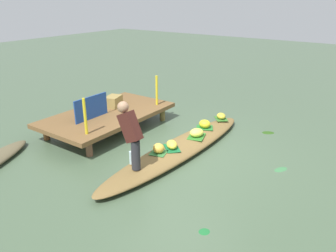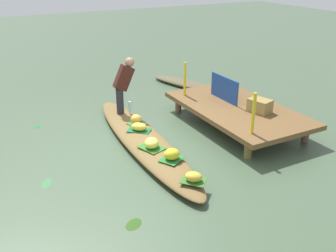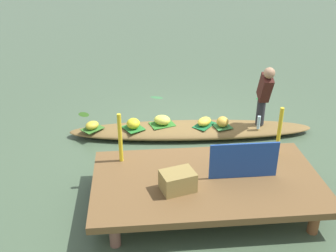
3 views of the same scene
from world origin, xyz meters
name	(u,v)px [view 3 (image 3 of 3)]	position (x,y,z in m)	size (l,w,h in m)	color
canal_water	(191,135)	(0.00, 0.00, 0.00)	(40.00, 40.00, 0.00)	#435840
dock_platform	(207,182)	(0.10, 2.18, 0.38)	(3.20, 1.80, 0.44)	brown
vendor_boat	(191,130)	(0.00, 0.00, 0.10)	(4.66, 0.80, 0.20)	brown
leaf_mat_0	(162,124)	(0.56, -0.08, 0.21)	(0.45, 0.33, 0.01)	#2E7125
banana_bunch_0	(162,120)	(0.56, -0.08, 0.30)	(0.32, 0.26, 0.18)	#E8E752
leaf_mat_1	(133,128)	(1.11, 0.03, 0.21)	(0.38, 0.32, 0.01)	#24702A
banana_bunch_1	(133,123)	(1.11, 0.03, 0.30)	(0.27, 0.25, 0.19)	yellow
leaf_mat_2	(222,126)	(-0.57, 0.12, 0.21)	(0.31, 0.31, 0.01)	#327036
banana_bunch_2	(223,122)	(-0.57, 0.12, 0.31)	(0.22, 0.24, 0.20)	gold
leaf_mat_3	(92,129)	(1.88, -0.01, 0.21)	(0.38, 0.28, 0.01)	#346B26
banana_bunch_3	(92,125)	(1.88, -0.01, 0.28)	(0.27, 0.21, 0.15)	gold
leaf_mat_4	(204,125)	(-0.24, 0.03, 0.21)	(0.45, 0.27, 0.01)	#176130
banana_bunch_4	(204,121)	(-0.24, 0.03, 0.29)	(0.32, 0.21, 0.16)	yellow
vendor_person	(264,92)	(-1.31, 0.17, 0.90)	(0.21, 0.49, 1.21)	#28282D
water_bottle	(259,122)	(-1.23, 0.26, 0.33)	(0.06, 0.06, 0.25)	silver
market_banner	(244,161)	(-0.40, 2.18, 0.70)	(0.96, 0.03, 0.53)	navy
railing_post_west	(279,131)	(-1.10, 1.58, 0.82)	(0.06, 0.06, 0.77)	gold
railing_post_east	(120,138)	(1.30, 1.58, 0.82)	(0.06, 0.06, 0.77)	gold
produce_crate	(178,181)	(0.54, 2.40, 0.57)	(0.44, 0.32, 0.27)	olive
drifting_plant_0	(260,99)	(-1.87, -1.65, 0.00)	(0.17, 0.15, 0.01)	#1C692F
drifting_plant_1	(157,97)	(0.54, -1.97, 0.00)	(0.31, 0.15, 0.01)	#387241
drifting_plant_2	(84,114)	(2.17, -1.15, 0.00)	(0.29, 0.20, 0.01)	#284D15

